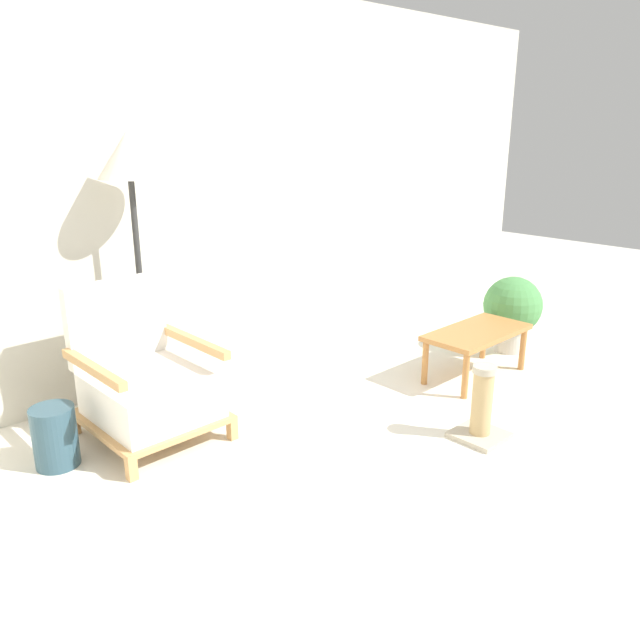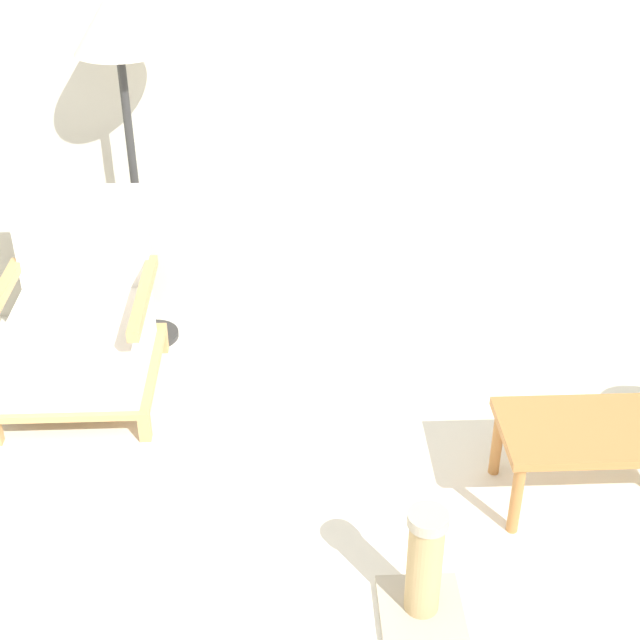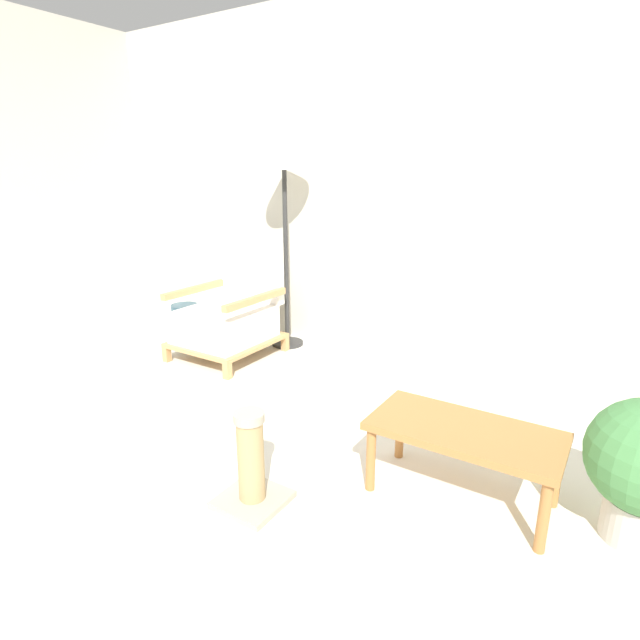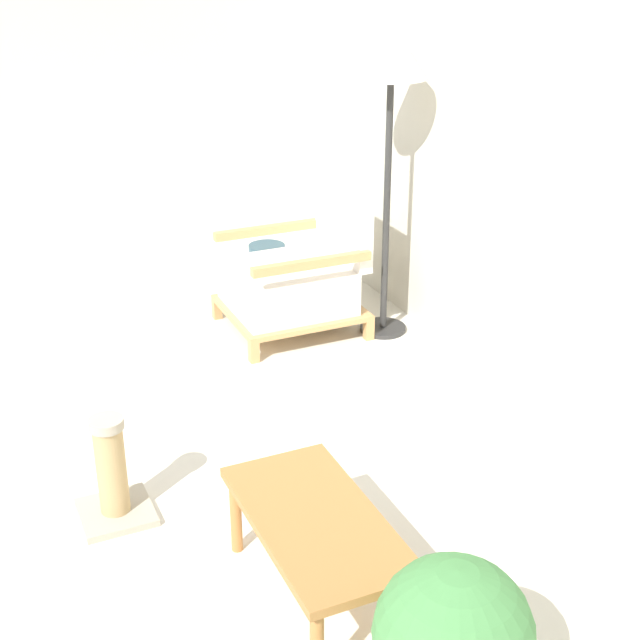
% 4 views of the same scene
% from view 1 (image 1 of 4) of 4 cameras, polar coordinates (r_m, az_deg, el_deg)
% --- Properties ---
extents(ground_plane, '(14.00, 14.00, 0.00)m').
position_cam_1_polar(ground_plane, '(3.36, 16.55, -14.77)').
color(ground_plane, silver).
extents(wall_back, '(8.00, 0.06, 2.70)m').
position_cam_1_polar(wall_back, '(4.60, -10.13, 12.20)').
color(wall_back, beige).
rests_on(wall_back, ground_plane).
extents(armchair, '(0.69, 0.75, 0.89)m').
position_cam_1_polar(armchair, '(3.76, -15.68, -5.59)').
color(armchair, tan).
rests_on(armchair, ground_plane).
extents(floor_lamp, '(0.39, 0.39, 1.72)m').
position_cam_1_polar(floor_lamp, '(3.99, -16.96, 12.83)').
color(floor_lamp, '#2D2D2D').
rests_on(floor_lamp, ground_plane).
extents(coffee_table, '(0.82, 0.41, 0.35)m').
position_cam_1_polar(coffee_table, '(4.58, 14.14, -1.46)').
color(coffee_table, '#B2753D').
rests_on(coffee_table, ground_plane).
extents(vase, '(0.23, 0.23, 0.34)m').
position_cam_1_polar(vase, '(3.65, -23.07, -9.78)').
color(vase, '#2D4C5B').
rests_on(vase, ground_plane).
extents(potted_plant, '(0.46, 0.46, 0.61)m').
position_cam_1_polar(potted_plant, '(5.19, 17.18, 0.97)').
color(potted_plant, beige).
rests_on(potted_plant, ground_plane).
extents(scratching_post, '(0.29, 0.29, 0.45)m').
position_cam_1_polar(scratching_post, '(3.75, 14.54, -7.93)').
color(scratching_post, '#B2A893').
rests_on(scratching_post, ground_plane).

